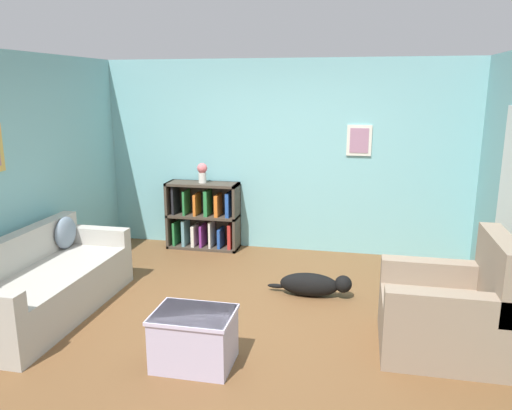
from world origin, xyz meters
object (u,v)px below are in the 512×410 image
object	(u,v)px
bookshelf	(204,217)
dog	(314,284)
recliner_chair	(450,312)
vase	(202,172)
coffee_table	(194,337)
couch	(44,285)

from	to	relation	value
bookshelf	dog	distance (m)	2.21
bookshelf	dog	size ratio (longest dim) A/B	1.08
recliner_chair	vase	xyz separation A→B (m)	(-2.94, 2.28, 0.74)
recliner_chair	bookshelf	bearing A→B (deg)	141.96
coffee_table	vase	world-z (taller)	vase
couch	bookshelf	size ratio (longest dim) A/B	2.02
dog	vase	distance (m)	2.38
vase	couch	bearing A→B (deg)	-111.36
bookshelf	vase	world-z (taller)	vase
vase	recliner_chair	bearing A→B (deg)	-37.78
dog	couch	bearing A→B (deg)	-159.38
couch	recliner_chair	bearing A→B (deg)	1.10
bookshelf	vase	size ratio (longest dim) A/B	3.65
coffee_table	vase	xyz separation A→B (m)	(-0.86, 2.96, 0.85)
coffee_table	bookshelf	bearing A→B (deg)	106.16
couch	recliner_chair	world-z (taller)	recliner_chair
coffee_table	vase	size ratio (longest dim) A/B	2.37
bookshelf	recliner_chair	world-z (taller)	recliner_chair
coffee_table	vase	distance (m)	3.19
couch	dog	xyz separation A→B (m)	(2.61, 0.98, -0.17)
bookshelf	coffee_table	xyz separation A→B (m)	(0.86, -2.97, -0.20)
bookshelf	dog	world-z (taller)	bookshelf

